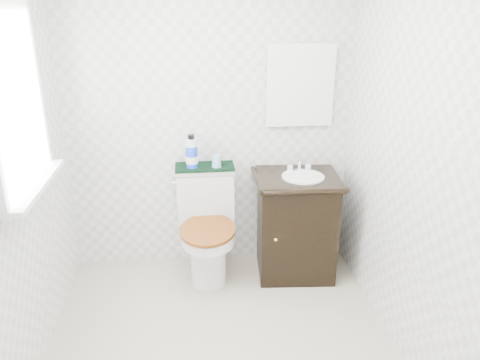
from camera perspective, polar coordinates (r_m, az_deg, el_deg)
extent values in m
plane|color=#B3AC90|center=(3.09, -2.03, -20.52)|extent=(2.40, 2.40, 0.00)
plane|color=silver|center=(3.62, -3.76, 7.36)|extent=(2.40, 0.00, 2.40)
plane|color=silver|center=(1.41, 1.26, -16.17)|extent=(2.40, 0.00, 2.40)
plane|color=silver|center=(2.64, -26.95, -0.18)|extent=(0.00, 2.40, 2.40)
plane|color=silver|center=(2.76, 21.01, 1.64)|extent=(0.00, 2.40, 2.40)
cube|color=white|center=(2.77, -25.87, 8.50)|extent=(0.02, 0.70, 0.90)
cube|color=silver|center=(3.64, 7.37, 11.34)|extent=(0.50, 0.02, 0.60)
cylinder|color=silver|center=(3.63, -3.88, -9.48)|extent=(0.27, 0.27, 0.42)
cube|color=silver|center=(3.85, -4.06, -7.60)|extent=(0.27, 0.28, 0.42)
cube|color=silver|center=(3.69, -4.24, -1.86)|extent=(0.44, 0.18, 0.40)
cube|color=silver|center=(3.61, -4.33, 1.27)|extent=(0.46, 0.20, 0.03)
cylinder|color=silver|center=(3.50, -3.94, -6.84)|extent=(0.40, 0.40, 0.08)
cylinder|color=brown|center=(3.47, -3.96, -6.08)|extent=(0.45, 0.45, 0.03)
cube|color=black|center=(3.71, 6.81, -5.77)|extent=(0.61, 0.53, 0.78)
cube|color=black|center=(3.54, 7.09, 0.16)|extent=(0.65, 0.57, 0.04)
cylinder|color=silver|center=(3.51, 7.70, 0.39)|extent=(0.32, 0.32, 0.01)
ellipsoid|color=silver|center=(3.53, 7.65, -0.44)|extent=(0.27, 0.27, 0.14)
cylinder|color=silver|center=(3.62, 7.23, 1.81)|extent=(0.02, 0.02, 0.10)
cube|color=silver|center=(3.92, -3.27, -8.49)|extent=(0.18, 0.14, 0.24)
cube|color=silver|center=(3.86, -3.31, -6.74)|extent=(0.20, 0.16, 0.03)
cube|color=black|center=(3.61, -4.34, 1.63)|extent=(0.45, 0.22, 0.02)
cylinder|color=blue|center=(3.55, -5.89, 2.84)|extent=(0.09, 0.09, 0.17)
cylinder|color=silver|center=(3.52, -5.96, 4.57)|extent=(0.09, 0.09, 0.06)
cylinder|color=black|center=(3.50, -5.99, 5.27)|extent=(0.05, 0.05, 0.03)
cone|color=#7DA8CC|center=(3.56, -2.88, 2.32)|extent=(0.07, 0.07, 0.09)
ellipsoid|color=#196D7A|center=(3.62, 6.70, 1.18)|extent=(0.06, 0.04, 0.02)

